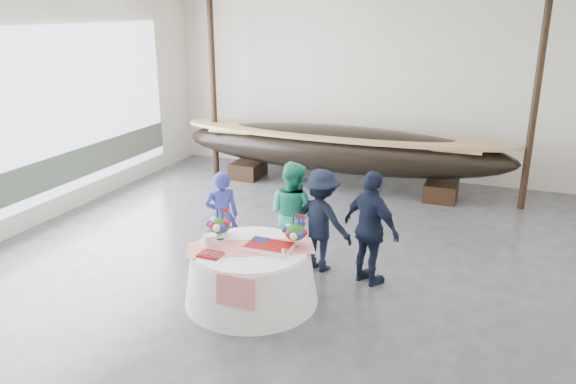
% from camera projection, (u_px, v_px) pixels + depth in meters
% --- Properties ---
extents(floor, '(10.00, 12.00, 0.01)m').
position_uv_depth(floor, '(276.00, 276.00, 8.58)').
color(floor, '#3D3D42').
rests_on(floor, ground).
extents(wall_back, '(10.00, 0.02, 4.50)m').
position_uv_depth(wall_back, '(373.00, 81.00, 13.18)').
color(wall_back, silver).
rests_on(wall_back, ground).
extents(wall_left, '(0.02, 12.00, 4.50)m').
position_uv_depth(wall_left, '(6.00, 109.00, 9.60)').
color(wall_left, silver).
rests_on(wall_left, ground).
extents(pavilion_structure, '(9.80, 11.76, 4.50)m').
position_uv_depth(pavilion_structure, '(296.00, 0.00, 8.03)').
color(pavilion_structure, black).
rests_on(pavilion_structure, ground).
extents(open_bay, '(0.03, 7.00, 3.20)m').
position_uv_depth(open_bay, '(54.00, 123.00, 10.60)').
color(open_bay, silver).
rests_on(open_bay, ground).
extents(longboat_display, '(7.56, 1.51, 1.42)m').
position_uv_depth(longboat_display, '(340.00, 149.00, 12.51)').
color(longboat_display, black).
rests_on(longboat_display, ground).
extents(banquet_table, '(1.85, 1.85, 0.80)m').
position_uv_depth(banquet_table, '(251.00, 274.00, 7.74)').
color(banquet_table, white).
rests_on(banquet_table, ground).
extents(tabletop_items, '(1.78, 1.25, 0.40)m').
position_uv_depth(tabletop_items, '(253.00, 234.00, 7.71)').
color(tabletop_items, red).
rests_on(tabletop_items, banquet_table).
extents(guest_woman_blue, '(0.64, 0.60, 1.48)m').
position_uv_depth(guest_woman_blue, '(222.00, 216.00, 8.95)').
color(guest_woman_blue, navy).
rests_on(guest_woman_blue, ground).
extents(guest_woman_teal, '(0.98, 0.87, 1.67)m').
position_uv_depth(guest_woman_teal, '(293.00, 214.00, 8.77)').
color(guest_woman_teal, '#1FA078').
rests_on(guest_woman_teal, ground).
extents(guest_man_left, '(1.16, 0.85, 1.61)m').
position_uv_depth(guest_man_left, '(321.00, 220.00, 8.58)').
color(guest_man_left, black).
rests_on(guest_man_left, ground).
extents(guest_man_right, '(1.09, 0.86, 1.72)m').
position_uv_depth(guest_man_right, '(371.00, 229.00, 8.11)').
color(guest_man_right, black).
rests_on(guest_man_right, ground).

